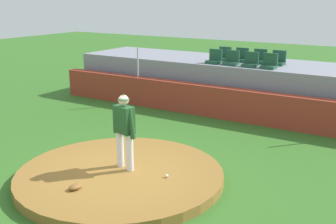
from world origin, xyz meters
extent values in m
plane|color=#326722|center=(0.00, 0.00, 0.00)|extent=(60.00, 60.00, 0.00)
cylinder|color=olive|center=(0.00, 0.00, 0.11)|extent=(4.65, 4.65, 0.22)
cylinder|color=silver|center=(-0.17, 0.24, 0.64)|extent=(0.16, 0.16, 0.85)
cylinder|color=silver|center=(0.17, 0.15, 0.64)|extent=(0.16, 0.16, 0.85)
cube|color=#1E4723|center=(0.00, 0.19, 1.38)|extent=(0.53, 0.36, 0.61)
cylinder|color=#1E4723|center=(-0.25, 0.25, 1.34)|extent=(0.26, 0.16, 0.69)
cylinder|color=#1E4723|center=(0.25, 0.13, 1.34)|extent=(0.24, 0.16, 0.70)
sphere|color=beige|center=(0.00, 0.19, 1.82)|extent=(0.24, 0.24, 0.24)
cone|color=#1E4723|center=(0.00, 0.19, 1.90)|extent=(0.33, 0.33, 0.13)
sphere|color=white|center=(1.08, 0.25, 0.26)|extent=(0.07, 0.07, 0.07)
ellipsoid|color=brown|center=(-0.19, -1.22, 0.27)|extent=(0.23, 0.32, 0.11)
cube|color=#9B3525|center=(0.00, 5.83, 0.53)|extent=(14.18, 0.40, 1.06)
cylinder|color=silver|center=(-3.69, 5.83, 1.62)|extent=(0.06, 0.06, 1.11)
cube|color=gray|center=(0.00, 7.81, 0.84)|extent=(13.76, 3.00, 1.68)
cube|color=#1F4C36|center=(-1.02, 6.77, 1.73)|extent=(0.48, 0.44, 0.10)
cube|color=#1F4C36|center=(-1.02, 6.95, 1.98)|extent=(0.48, 0.08, 0.40)
cube|color=#1F4C36|center=(-0.36, 6.78, 1.73)|extent=(0.48, 0.44, 0.10)
cube|color=#1F4C36|center=(-0.36, 6.96, 1.98)|extent=(0.48, 0.08, 0.40)
cube|color=#1F4C36|center=(0.36, 6.75, 1.73)|extent=(0.48, 0.44, 0.10)
cube|color=#1F4C36|center=(0.36, 6.93, 1.98)|extent=(0.48, 0.08, 0.40)
cube|color=#1F4C36|center=(1.03, 6.74, 1.73)|extent=(0.48, 0.44, 0.10)
cube|color=#1F4C36|center=(1.03, 6.92, 1.98)|extent=(0.48, 0.08, 0.40)
cube|color=#1F4C36|center=(-1.04, 7.63, 1.73)|extent=(0.48, 0.44, 0.10)
cube|color=#1F4C36|center=(-1.04, 7.81, 1.98)|extent=(0.48, 0.08, 0.40)
cube|color=#1F4C36|center=(-0.36, 7.67, 1.73)|extent=(0.48, 0.44, 0.10)
cube|color=#1F4C36|center=(-0.36, 7.85, 1.98)|extent=(0.48, 0.08, 0.40)
cube|color=#1F4C36|center=(0.34, 7.66, 1.73)|extent=(0.48, 0.44, 0.10)
cube|color=#1F4C36|center=(0.34, 7.84, 1.98)|extent=(0.48, 0.08, 0.40)
cube|color=#1F4C36|center=(1.04, 7.64, 1.73)|extent=(0.48, 0.44, 0.10)
cube|color=#1F4C36|center=(1.04, 7.82, 1.98)|extent=(0.48, 0.08, 0.40)
camera|label=1|loc=(5.57, -6.90, 4.02)|focal=45.11mm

